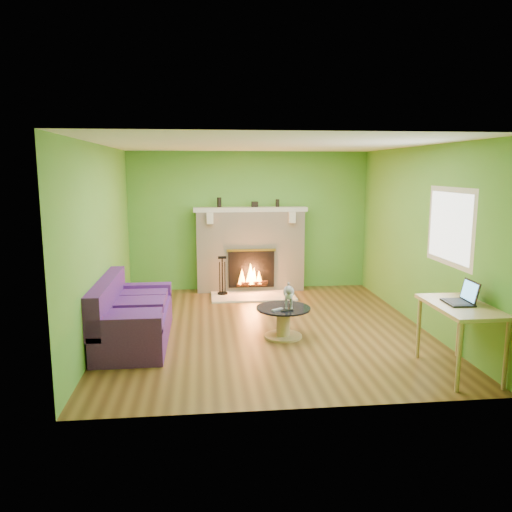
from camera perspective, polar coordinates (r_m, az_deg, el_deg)
The scene contains 22 objects.
floor at distance 7.31m, azimuth 1.13°, elevation -8.21°, with size 5.00×5.00×0.00m, color #523417.
ceiling at distance 6.96m, azimuth 1.20°, elevation 12.61°, with size 5.00×5.00×0.00m, color white.
wall_back at distance 9.48m, azimuth -0.76°, elevation 4.01°, with size 5.00×5.00×0.00m, color #539330.
wall_front at distance 4.58m, azimuth 5.15°, elevation -2.34°, with size 5.00×5.00×0.00m, color #539330.
wall_left at distance 7.09m, azimuth -17.19°, elevation 1.59°, with size 5.00×5.00×0.00m, color #539330.
wall_right at distance 7.63m, azimuth 18.18°, elevation 2.10°, with size 5.00×5.00×0.00m, color #539330.
window_frame at distance 6.80m, azimuth 21.31°, elevation 3.14°, with size 1.20×1.20×0.00m, color silver.
window_pane at distance 6.79m, azimuth 21.25°, elevation 3.14°, with size 1.06×1.06×0.00m, color white.
fireplace at distance 9.37m, azimuth -0.65°, elevation 0.68°, with size 2.10×0.46×1.58m.
hearth at distance 9.02m, azimuth -0.32°, elevation -4.59°, with size 1.50×0.75×0.03m, color beige.
mantel at distance 9.26m, azimuth -0.65°, elevation 5.36°, with size 2.10×0.28×0.08m, color beige.
sofa at distance 6.87m, azimuth -14.14°, elevation -6.83°, with size 0.88×1.89×0.85m.
coffee_table at distance 6.86m, azimuth 3.13°, elevation -7.31°, with size 0.74×0.74×0.42m.
desk at distance 6.01m, azimuth 22.38°, elevation -6.05°, with size 0.62×1.07×0.79m.
cat at distance 6.83m, azimuth 3.75°, elevation -4.41°, with size 0.19×0.53×0.33m, color slate, non-canonical shape.
remote_silver at distance 6.68m, azimuth 2.46°, elevation -6.12°, with size 0.17×0.04×0.02m, color gray.
remote_black at distance 6.64m, azimuth 3.57°, elevation -6.23°, with size 0.16×0.04×0.02m, color black.
laptop at distance 5.99m, azimuth 22.13°, elevation -3.85°, with size 0.31×0.35×0.26m, color black, non-canonical shape.
fire_tools at distance 9.05m, azimuth -3.86°, elevation -2.19°, with size 0.19×0.19×0.70m, color black, non-canonical shape.
mantel_vase_left at distance 9.24m, azimuth -4.23°, elevation 6.13°, with size 0.08×0.08×0.18m, color black.
mantel_vase_right at distance 9.34m, azimuth 2.47°, elevation 6.07°, with size 0.07×0.07×0.14m, color black.
mantel_box at distance 9.29m, azimuth -0.14°, elevation 5.93°, with size 0.12×0.08×0.10m, color black.
Camera 1 is at (-0.89, -6.89, 2.26)m, focal length 35.00 mm.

